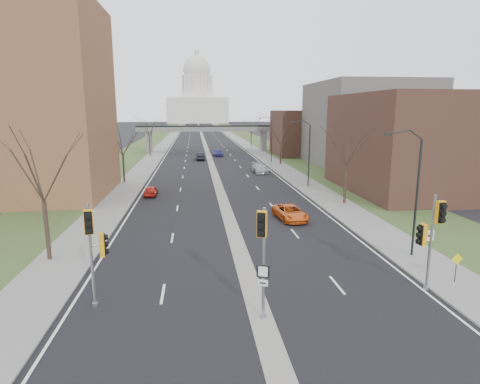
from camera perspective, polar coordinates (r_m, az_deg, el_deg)
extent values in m
plane|color=black|center=(21.65, 2.51, -15.95)|extent=(700.00, 700.00, 0.00)
cube|color=black|center=(169.29, -5.44, 8.09)|extent=(20.00, 600.00, 0.01)
cube|color=gray|center=(169.29, -5.44, 8.09)|extent=(1.20, 600.00, 0.02)
cube|color=gray|center=(169.93, -1.36, 8.17)|extent=(4.00, 600.00, 0.12)
cube|color=gray|center=(169.49, -9.54, 8.01)|extent=(4.00, 600.00, 0.12)
cube|color=#31441F|center=(170.56, 0.67, 8.18)|extent=(8.00, 600.00, 0.10)
cube|color=#31441F|center=(169.92, -11.58, 7.94)|extent=(8.00, 600.00, 0.10)
cube|color=#462B21|center=(54.35, 23.60, 6.36)|extent=(16.00, 20.00, 12.00)
cube|color=#625E5A|center=(77.50, 17.42, 9.17)|extent=(18.00, 22.00, 15.00)
cube|color=#462B21|center=(92.56, 9.38, 8.28)|extent=(14.00, 14.00, 10.00)
cube|color=slate|center=(99.85, -12.80, 6.94)|extent=(1.20, 2.50, 5.00)
cube|color=slate|center=(100.70, 3.36, 7.24)|extent=(1.20, 2.50, 5.00)
cube|color=slate|center=(99.11, -4.72, 8.89)|extent=(34.00, 3.00, 1.00)
cube|color=black|center=(99.09, -4.73, 9.29)|extent=(34.00, 0.15, 0.50)
cube|color=silver|center=(338.98, -6.04, 11.46)|extent=(48.00, 42.00, 20.00)
cube|color=silver|center=(339.19, -6.08, 13.49)|extent=(26.00, 26.00, 5.00)
cylinder|color=silver|center=(339.63, -6.12, 15.01)|extent=(22.00, 22.00, 14.00)
sphere|color=silver|center=(340.49, -6.16, 16.85)|extent=(22.00, 22.00, 22.00)
cylinder|color=silver|center=(341.76, -6.20, 18.77)|extent=(3.60, 3.60, 4.50)
cylinder|color=black|center=(29.64, 23.81, -0.89)|extent=(0.16, 0.16, 8.00)
cube|color=black|center=(27.99, 20.42, 7.71)|extent=(0.45, 0.18, 0.14)
cylinder|color=black|center=(53.41, 9.79, 5.05)|extent=(0.16, 0.16, 8.00)
cube|color=black|center=(52.51, 7.51, 9.77)|extent=(0.45, 0.18, 0.14)
cylinder|color=black|center=(78.61, 4.51, 7.21)|extent=(0.16, 0.16, 8.00)
cube|color=black|center=(78.00, 2.88, 10.39)|extent=(0.45, 0.18, 0.14)
cylinder|color=#382B21|center=(29.80, -25.77, -4.96)|extent=(0.28, 0.28, 4.00)
cylinder|color=#382B21|center=(58.38, -16.21, 3.20)|extent=(0.28, 0.28, 3.75)
cylinder|color=#382B21|center=(91.83, -12.71, 6.41)|extent=(0.28, 0.28, 4.25)
cylinder|color=#382B21|center=(44.70, 14.73, 1.01)|extent=(0.28, 0.28, 4.00)
cylinder|color=#382B21|center=(76.12, 5.80, 5.34)|extent=(0.28, 0.28, 3.50)
cylinder|color=#382B21|center=(115.35, 1.59, 7.67)|extent=(0.28, 0.28, 4.25)
cylinder|color=gray|center=(21.85, -20.39, -8.52)|extent=(0.15, 0.15, 5.54)
cylinder|color=gray|center=(22.86, -19.91, -14.81)|extent=(0.30, 0.30, 0.21)
cube|color=orange|center=(20.78, -20.75, -4.02)|extent=(0.54, 0.52, 1.22)
cube|color=orange|center=(21.67, -19.07, -7.09)|extent=(0.52, 0.54, 1.22)
cylinder|color=gray|center=(19.50, 3.39, -10.19)|extent=(0.15, 0.15, 5.55)
cylinder|color=gray|center=(20.64, 3.29, -17.09)|extent=(0.30, 0.30, 0.21)
cube|color=orange|center=(18.32, 3.14, -4.58)|extent=(0.57, 0.56, 1.23)
cube|color=black|center=(19.62, 3.37, -11.06)|extent=(0.61, 0.27, 0.64)
cube|color=silver|center=(19.86, 3.35, -12.62)|extent=(0.46, 0.21, 0.32)
cylinder|color=gray|center=(24.70, 25.48, -6.62)|extent=(0.15, 0.15, 5.54)
cylinder|color=gray|center=(25.60, 24.95, -12.31)|extent=(0.30, 0.30, 0.21)
cube|color=orange|center=(23.79, 26.60, -2.59)|extent=(0.47, 0.45, 1.23)
cube|color=orange|center=(24.25, 24.55, -5.55)|extent=(0.45, 0.47, 1.23)
cylinder|color=black|center=(28.47, 25.23, -7.64)|extent=(0.06, 0.06, 2.12)
cube|color=silver|center=(28.16, 25.42, -5.60)|extent=(0.53, 0.10, 0.67)
cylinder|color=black|center=(26.94, 28.33, -9.78)|extent=(0.05, 0.05, 1.42)
cube|color=yellow|center=(26.71, 28.48, -8.36)|extent=(0.69, 0.04, 0.69)
imported|color=#A61C13|center=(48.90, -12.55, 0.20)|extent=(1.49, 3.65, 1.24)
imported|color=black|center=(82.94, -5.69, 5.09)|extent=(1.86, 4.79, 1.56)
imported|color=#D75916|center=(37.59, 7.14, -2.90)|extent=(2.87, 5.13, 1.36)
imported|color=#9F9EA6|center=(65.41, 2.80, 3.37)|extent=(2.36, 5.15, 1.46)
imported|color=navy|center=(89.57, -3.18, 5.59)|extent=(2.30, 4.61, 1.51)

